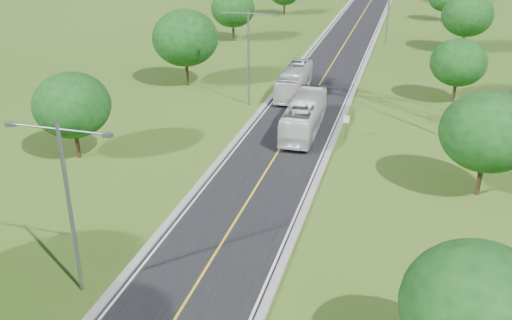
% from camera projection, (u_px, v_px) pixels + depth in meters
% --- Properties ---
extents(ground, '(260.00, 260.00, 0.00)m').
position_uv_depth(ground, '(327.00, 72.00, 72.42)').
color(ground, '#325317').
rests_on(ground, ground).
extents(road, '(8.00, 150.00, 0.06)m').
position_uv_depth(road, '(334.00, 61.00, 77.67)').
color(road, black).
rests_on(road, ground).
extents(curb_left, '(0.50, 150.00, 0.22)m').
position_uv_depth(curb_left, '(304.00, 58.00, 78.68)').
color(curb_left, gray).
rests_on(curb_left, ground).
extents(curb_right, '(0.50, 150.00, 0.22)m').
position_uv_depth(curb_right, '(366.00, 62.00, 76.59)').
color(curb_right, gray).
rests_on(curb_right, ground).
extents(speed_limit_sign, '(0.55, 0.09, 2.40)m').
position_uv_depth(speed_limit_sign, '(346.00, 123.00, 51.17)').
color(speed_limit_sign, slate).
rests_on(speed_limit_sign, ground).
extents(streetlight_near_left, '(5.90, 0.25, 10.00)m').
position_uv_depth(streetlight_near_left, '(68.00, 195.00, 29.35)').
color(streetlight_near_left, slate).
rests_on(streetlight_near_left, ground).
extents(streetlight_mid_left, '(5.90, 0.25, 10.00)m').
position_uv_depth(streetlight_mid_left, '(248.00, 50.00, 58.29)').
color(streetlight_mid_left, slate).
rests_on(streetlight_mid_left, ground).
extents(streetlight_far_right, '(5.90, 0.25, 10.00)m').
position_uv_depth(streetlight_far_right, '(389.00, 4.00, 84.27)').
color(streetlight_far_right, slate).
rests_on(streetlight_far_right, ground).
extents(tree_lb, '(6.30, 6.30, 7.33)m').
position_uv_depth(tree_lb, '(72.00, 105.00, 46.38)').
color(tree_lb, black).
rests_on(tree_lb, ground).
extents(tree_lc, '(7.56, 7.56, 8.79)m').
position_uv_depth(tree_lc, '(185.00, 38.00, 65.04)').
color(tree_lc, black).
rests_on(tree_lc, ground).
extents(tree_ld, '(6.72, 6.72, 7.82)m').
position_uv_depth(tree_ld, '(233.00, 8.00, 86.84)').
color(tree_ld, black).
rests_on(tree_ld, ground).
extents(tree_ra, '(6.30, 6.30, 7.33)m').
position_uv_depth(tree_ra, '(477.00, 308.00, 23.20)').
color(tree_ra, black).
rests_on(tree_ra, ground).
extents(tree_rb, '(6.72, 6.72, 7.82)m').
position_uv_depth(tree_rb, '(488.00, 132.00, 40.12)').
color(tree_rb, black).
rests_on(tree_rb, ground).
extents(tree_rc, '(5.88, 5.88, 6.84)m').
position_uv_depth(tree_rc, '(459.00, 63.00, 59.92)').
color(tree_rc, black).
rests_on(tree_rc, ground).
extents(tree_rd, '(7.14, 7.14, 8.30)m').
position_uv_depth(tree_rd, '(467.00, 15.00, 80.09)').
color(tree_rd, black).
rests_on(tree_rd, ground).
extents(bus_outbound, '(2.97, 11.44, 3.17)m').
position_uv_depth(bus_outbound, '(304.00, 115.00, 52.94)').
color(bus_outbound, white).
rests_on(bus_outbound, road).
extents(bus_inbound, '(2.76, 10.67, 2.95)m').
position_uv_depth(bus_inbound, '(294.00, 81.00, 63.48)').
color(bus_inbound, silver).
rests_on(bus_inbound, road).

